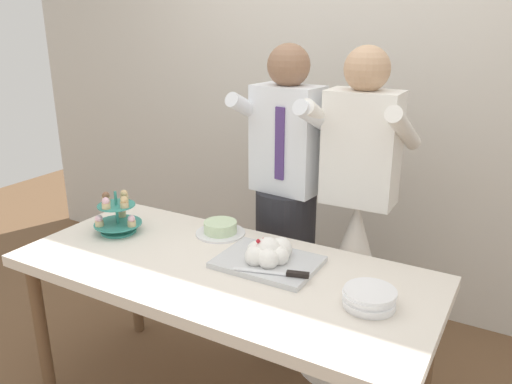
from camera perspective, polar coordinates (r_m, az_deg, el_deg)
The scene contains 8 objects.
rear_wall at distance 3.21m, azimuth 10.04°, elevation 12.93°, with size 5.20×0.10×2.90m, color beige.
dessert_table at distance 2.21m, azimuth -3.85°, elevation -9.98°, with size 1.80×0.80×0.78m.
cupcake_stand at distance 2.56m, azimuth -15.33°, elevation -2.61°, with size 0.23×0.23×0.21m.
main_cake_tray at distance 2.16m, azimuth 1.40°, elevation -7.19°, with size 0.43×0.31×0.12m.
plate_stack at distance 1.92m, azimuth 12.58°, elevation -11.60°, with size 0.19×0.20×0.07m.
round_cake at distance 2.47m, azimuth -4.02°, elevation -4.13°, with size 0.24×0.24×0.06m.
person_groom at distance 2.71m, azimuth 3.35°, elevation -3.28°, with size 0.51×0.53×1.66m.
person_bride at distance 2.65m, azimuth 10.90°, elevation -8.00°, with size 0.56×0.56×1.66m.
Camera 1 is at (1.08, -1.61, 1.76)m, focal length 35.61 mm.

